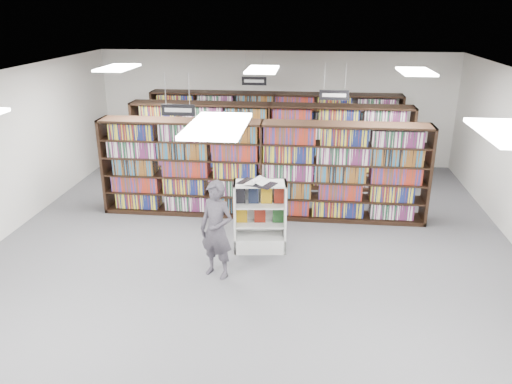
# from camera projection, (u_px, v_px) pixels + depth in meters

# --- Properties ---
(floor) EXTENTS (12.00, 12.00, 0.00)m
(floor) POSITION_uv_depth(u_px,v_px,m) (251.00, 257.00, 9.22)
(floor) COLOR #4C4C51
(floor) RESTS_ON ground
(ceiling) EXTENTS (10.00, 12.00, 0.10)m
(ceiling) POSITION_uv_depth(u_px,v_px,m) (250.00, 82.00, 8.10)
(ceiling) COLOR white
(ceiling) RESTS_ON wall_back
(wall_back) EXTENTS (10.00, 0.10, 3.20)m
(wall_back) POSITION_uv_depth(u_px,v_px,m) (275.00, 109.00, 14.25)
(wall_back) COLOR silver
(wall_back) RESTS_ON ground
(bookshelf_row_near) EXTENTS (7.00, 0.60, 2.10)m
(bookshelf_row_near) POSITION_uv_depth(u_px,v_px,m) (262.00, 170.00, 10.72)
(bookshelf_row_near) COLOR black
(bookshelf_row_near) RESTS_ON floor
(bookshelf_row_mid) EXTENTS (7.00, 0.60, 2.10)m
(bookshelf_row_mid) POSITION_uv_depth(u_px,v_px,m) (269.00, 146.00, 12.58)
(bookshelf_row_mid) COLOR black
(bookshelf_row_mid) RESTS_ON floor
(bookshelf_row_far) EXTENTS (7.00, 0.60, 2.10)m
(bookshelf_row_far) POSITION_uv_depth(u_px,v_px,m) (274.00, 130.00, 14.16)
(bookshelf_row_far) COLOR black
(bookshelf_row_far) RESTS_ON floor
(aisle_sign_left) EXTENTS (0.65, 0.02, 0.80)m
(aisle_sign_left) POSITION_uv_depth(u_px,v_px,m) (178.00, 109.00, 9.42)
(aisle_sign_left) COLOR #B2B2B7
(aisle_sign_left) RESTS_ON ceiling
(aisle_sign_right) EXTENTS (0.65, 0.02, 0.80)m
(aisle_sign_right) POSITION_uv_depth(u_px,v_px,m) (334.00, 94.00, 10.98)
(aisle_sign_right) COLOR #B2B2B7
(aisle_sign_right) RESTS_ON ceiling
(aisle_sign_center) EXTENTS (0.65, 0.02, 0.80)m
(aisle_sign_center) POSITION_uv_depth(u_px,v_px,m) (254.00, 80.00, 13.04)
(aisle_sign_center) COLOR #B2B2B7
(aisle_sign_center) RESTS_ON ceiling
(troffer_front_center) EXTENTS (0.60, 1.20, 0.04)m
(troffer_front_center) POSITION_uv_depth(u_px,v_px,m) (217.00, 126.00, 5.32)
(troffer_front_center) COLOR white
(troffer_front_center) RESTS_ON ceiling
(troffer_front_right) EXTENTS (0.60, 1.20, 0.04)m
(troffer_front_right) POSITION_uv_depth(u_px,v_px,m) (511.00, 133.00, 5.02)
(troffer_front_right) COLOR white
(troffer_front_right) RESTS_ON ceiling
(troffer_back_left) EXTENTS (0.60, 1.20, 0.04)m
(troffer_back_left) POSITION_uv_depth(u_px,v_px,m) (118.00, 68.00, 10.28)
(troffer_back_left) COLOR white
(troffer_back_left) RESTS_ON ceiling
(troffer_back_center) EXTENTS (0.60, 1.20, 0.04)m
(troffer_back_center) POSITION_uv_depth(u_px,v_px,m) (262.00, 70.00, 9.98)
(troffer_back_center) COLOR white
(troffer_back_center) RESTS_ON ceiling
(troffer_back_right) EXTENTS (0.60, 1.20, 0.04)m
(troffer_back_right) POSITION_uv_depth(u_px,v_px,m) (416.00, 72.00, 9.67)
(troffer_back_right) COLOR white
(troffer_back_right) RESTS_ON ceiling
(endcap_display) EXTENTS (1.01, 0.59, 1.35)m
(endcap_display) POSITION_uv_depth(u_px,v_px,m) (260.00, 227.00, 9.39)
(endcap_display) COLOR white
(endcap_display) RESTS_ON floor
(open_book) EXTENTS (0.75, 0.61, 0.13)m
(open_book) POSITION_uv_depth(u_px,v_px,m) (257.00, 182.00, 8.97)
(open_book) COLOR black
(open_book) RESTS_ON endcap_display
(shopper) EXTENTS (0.73, 0.62, 1.70)m
(shopper) POSITION_uv_depth(u_px,v_px,m) (217.00, 230.00, 8.32)
(shopper) COLOR #46424C
(shopper) RESTS_ON floor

